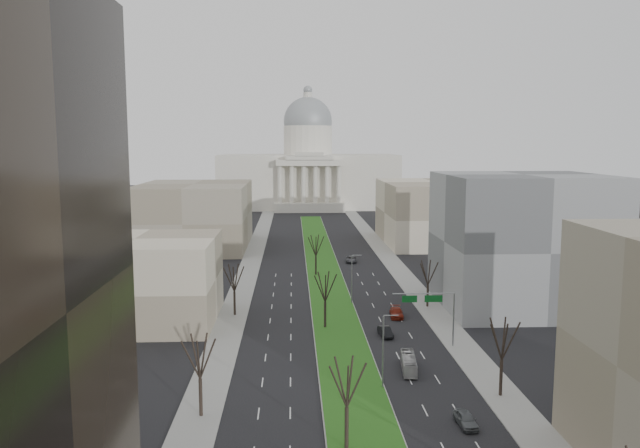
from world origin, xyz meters
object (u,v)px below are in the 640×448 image
object	(u,v)px
car_grey_near	(466,419)
car_red	(396,313)
car_black	(385,332)
box_van	(409,363)
car_grey_far	(351,259)

from	to	relation	value
car_grey_near	car_red	world-z (taller)	car_red
car_black	box_van	bearing A→B (deg)	-93.30
car_grey_near	car_black	xyz separation A→B (m)	(-3.96, 30.72, -0.00)
car_black	box_van	world-z (taller)	box_van
box_van	car_grey_far	bearing A→B (deg)	96.75
car_black	box_van	distance (m)	14.53
car_black	car_red	bearing A→B (deg)	64.86
car_red	car_grey_far	distance (m)	49.26
car_grey_near	car_black	distance (m)	30.97
car_red	box_van	size ratio (longest dim) A/B	0.72
car_red	car_grey_far	bearing A→B (deg)	98.67
car_black	box_van	size ratio (longest dim) A/B	0.60
car_grey_near	box_van	world-z (taller)	box_van
box_van	car_red	bearing A→B (deg)	90.44
car_grey_near	car_red	bearing A→B (deg)	87.13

